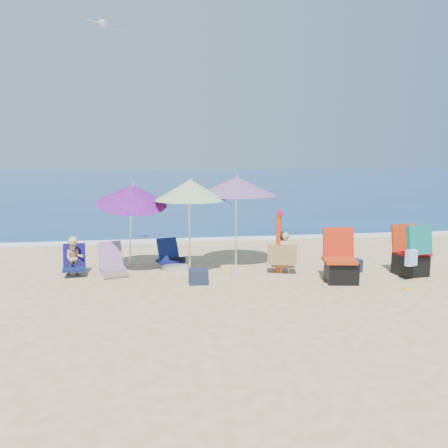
{
  "coord_description": "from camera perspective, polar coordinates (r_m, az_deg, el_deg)",
  "views": [
    {
      "loc": [
        -1.8,
        -8.73,
        2.54
      ],
      "look_at": [
        -0.3,
        1.0,
        1.1
      ],
      "focal_mm": 36.58,
      "sensor_mm": 36.0,
      "label": 1
    }
  ],
  "objects": [
    {
      "name": "sea",
      "position": [
        53.82,
        -6.86,
        5.52
      ],
      "size": [
        120.0,
        80.0,
        0.12
      ],
      "color": "navy",
      "rests_on": "ground"
    },
    {
      "name": "umbrella_turquoise",
      "position": [
        10.56,
        1.55,
        4.76
      ],
      "size": [
        2.3,
        2.3,
        2.14
      ],
      "color": "white",
      "rests_on": "ground"
    },
    {
      "name": "orange_item",
      "position": [
        9.63,
        22.19,
        -7.52
      ],
      "size": [
        0.25,
        0.16,
        0.03
      ],
      "color": "#FFA61A",
      "rests_on": "ground"
    },
    {
      "name": "bag_black_a",
      "position": [
        10.66,
        -5.82,
        -4.84
      ],
      "size": [
        0.38,
        0.32,
        0.24
      ],
      "color": "black",
      "rests_on": "ground"
    },
    {
      "name": "seagull",
      "position": [
        11.98,
        -14.86,
        23.05
      ],
      "size": [
        0.94,
        0.5,
        0.15
      ],
      "color": "white"
    },
    {
      "name": "bag_navy_b",
      "position": [
        10.59,
        15.78,
        -5.06
      ],
      "size": [
        0.48,
        0.45,
        0.29
      ],
      "color": "#1B253C",
      "rests_on": "ground"
    },
    {
      "name": "camp_chair_left",
      "position": [
        9.68,
        14.37,
        -5.14
      ],
      "size": [
        0.77,
        0.76,
        1.1
      ],
      "color": "#B9310D",
      "rests_on": "ground"
    },
    {
      "name": "bag_navy_a",
      "position": [
        9.3,
        -3.22,
        -6.58
      ],
      "size": [
        0.39,
        0.28,
        0.3
      ],
      "color": "#1B233C",
      "rests_on": "ground"
    },
    {
      "name": "chair_rainbow",
      "position": [
        10.19,
        -13.74,
        -5.25
      ],
      "size": [
        0.66,
        0.8,
        0.71
      ],
      "color": "#C04B44",
      "rests_on": "ground"
    },
    {
      "name": "person_left",
      "position": [
        10.41,
        -18.22,
        -4.02
      ],
      "size": [
        0.53,
        0.63,
        0.86
      ],
      "color": "tan",
      "rests_on": "ground"
    },
    {
      "name": "person_center",
      "position": [
        10.14,
        7.44,
        -3.64
      ],
      "size": [
        0.72,
        0.63,
        0.93
      ],
      "color": "tan",
      "rests_on": "ground"
    },
    {
      "name": "umbrella_blue",
      "position": [
        10.2,
        -11.4,
        3.63
      ],
      "size": [
        1.89,
        1.93,
        2.12
      ],
      "color": "white",
      "rests_on": "ground"
    },
    {
      "name": "furled_umbrella",
      "position": [
        10.08,
        6.86,
        -1.67
      ],
      "size": [
        0.16,
        0.16,
        1.46
      ],
      "color": "red",
      "rests_on": "ground"
    },
    {
      "name": "foam",
      "position": [
        14.17,
        -1.33,
        -1.92
      ],
      "size": [
        120.0,
        0.5,
        0.04
      ],
      "color": "white",
      "rests_on": "ground"
    },
    {
      "name": "chair_navy",
      "position": [
        10.54,
        -6.56,
        -4.67
      ],
      "size": [
        0.72,
        0.82,
        0.68
      ],
      "color": "#0B0E3F",
      "rests_on": "ground"
    },
    {
      "name": "umbrella_striped",
      "position": [
        9.99,
        -4.22,
        4.25
      ],
      "size": [
        1.81,
        1.81,
        2.1
      ],
      "color": "white",
      "rests_on": "ground"
    },
    {
      "name": "ground",
      "position": [
        9.27,
        2.8,
        -7.6
      ],
      "size": [
        120.0,
        120.0,
        0.0
      ],
      "color": "#D8BC84",
      "rests_on": "ground"
    },
    {
      "name": "bag_tan",
      "position": [
        9.98,
        0.28,
        -5.82
      ],
      "size": [
        0.27,
        0.22,
        0.2
      ],
      "color": "tan",
      "rests_on": "ground"
    },
    {
      "name": "camp_chair_right",
      "position": [
        10.68,
        22.36,
        -3.8
      ],
      "size": [
        0.81,
        0.98,
        1.14
      ],
      "color": "#AF0F0C",
      "rests_on": "ground"
    }
  ]
}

